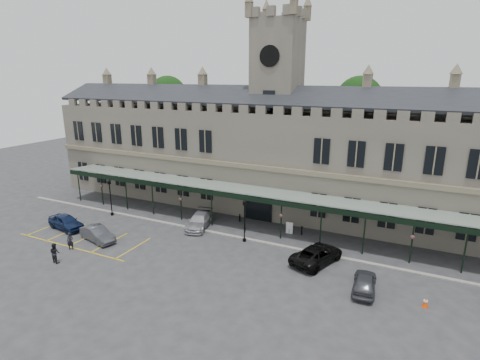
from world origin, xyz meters
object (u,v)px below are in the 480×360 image
at_px(station_building, 275,157).
at_px(lamp_post_mid, 244,216).
at_px(car_right_a, 365,282).
at_px(sign_board, 289,228).
at_px(person_b, 55,253).
at_px(car_left_a, 66,222).
at_px(car_taxi, 199,221).
at_px(car_van, 317,254).
at_px(person_a, 70,241).
at_px(car_left_b, 97,234).
at_px(traffic_cone, 425,302).
at_px(lamp_post_left, 110,194).
at_px(clock_tower, 277,101).

xyz_separation_m(station_building, lamp_post_mid, (0.96, -10.90, -3.79)).
distance_m(station_building, car_right_a, 20.68).
distance_m(sign_board, person_b, 22.38).
height_order(car_left_a, car_taxi, car_left_a).
distance_m(car_van, person_a, 23.03).
height_order(station_building, car_taxi, station_building).
height_order(station_building, car_left_b, station_building).
bearing_deg(traffic_cone, lamp_post_left, 172.72).
bearing_deg(car_right_a, person_b, 11.32).
height_order(traffic_cone, car_taxi, car_taxi).
xyz_separation_m(sign_board, car_van, (4.17, -4.97, 0.16)).
xyz_separation_m(lamp_post_left, sign_board, (20.68, 3.89, -2.06)).
xyz_separation_m(car_right_a, person_a, (-26.20, -4.61, 0.14)).
distance_m(clock_tower, person_a, 26.71).
relative_size(car_left_a, car_taxi, 0.91).
distance_m(car_van, car_right_a, 5.31).
bearing_deg(lamp_post_left, car_taxi, 6.67).
distance_m(lamp_post_left, sign_board, 21.14).
bearing_deg(car_left_a, sign_board, -57.57).
bearing_deg(lamp_post_mid, traffic_cone, -15.16).
bearing_deg(sign_board, car_left_b, -150.56).
bearing_deg(car_left_b, lamp_post_left, 47.48).
bearing_deg(car_taxi, car_left_b, -148.66).
relative_size(station_building, person_a, 35.38).
bearing_deg(traffic_cone, station_building, 138.39).
bearing_deg(station_building, person_a, -123.91).
bearing_deg(person_a, car_left_a, 116.11).
distance_m(clock_tower, lamp_post_mid, 15.19).
distance_m(station_building, person_a, 24.32).
height_order(traffic_cone, car_right_a, car_right_a).
bearing_deg(lamp_post_mid, clock_tower, 94.99).
distance_m(car_van, person_b, 23.11).
height_order(sign_board, car_left_b, car_left_b).
height_order(lamp_post_left, person_b, lamp_post_left).
bearing_deg(traffic_cone, clock_tower, 138.23).
height_order(car_taxi, car_van, car_van).
bearing_deg(person_b, car_right_a, -161.07).
height_order(car_left_a, person_a, person_a).
height_order(station_building, car_van, station_building).
bearing_deg(car_taxi, car_right_a, -30.08).
relative_size(car_taxi, car_right_a, 1.23).
relative_size(clock_tower, car_taxi, 4.83).
bearing_deg(car_taxi, station_building, 49.12).
bearing_deg(person_a, car_van, -8.15).
relative_size(clock_tower, lamp_post_mid, 5.50).
distance_m(clock_tower, lamp_post_left, 22.31).
xyz_separation_m(car_van, car_right_a, (4.43, -2.91, -0.06)).
height_order(car_van, person_b, person_b).
xyz_separation_m(lamp_post_mid, car_left_a, (-18.65, -5.39, -1.88)).
distance_m(traffic_cone, car_taxi, 22.94).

